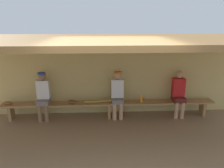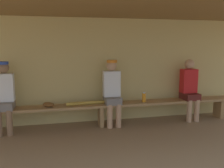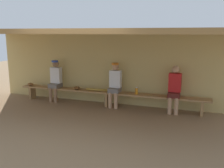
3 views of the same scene
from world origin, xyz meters
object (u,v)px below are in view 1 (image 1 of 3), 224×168
bench (109,105)px  player_shirtless_tan (117,93)px  baseball_glove_worn (8,103)px  player_in_blue (179,92)px  baseball_glove_tan (72,102)px  water_bottle_clear (141,99)px  baseball_bat (98,101)px  player_in_red (43,94)px

bench → player_shirtless_tan: (0.24, 0.00, 0.36)m
player_shirtless_tan → baseball_glove_worn: 3.04m
player_in_blue → player_shirtless_tan: bearing=180.0°
player_in_blue → player_shirtless_tan: 1.75m
baseball_glove_worn → baseball_glove_tan: bearing=22.0°
bench → water_bottle_clear: 0.93m
player_shirtless_tan → bench: bearing=-179.1°
player_in_blue → baseball_glove_worn: size_ratio=5.56×
player_shirtless_tan → baseball_bat: size_ratio=1.73×
player_in_red → player_shirtless_tan: same height
baseball_glove_tan → baseball_bat: 0.73m
player_in_blue → baseball_bat: (-2.29, -0.00, -0.24)m
player_in_blue → baseball_glove_tan: (-3.02, -0.02, -0.22)m
player_shirtless_tan → baseball_glove_worn: size_ratio=5.60×
player_in_blue → player_in_red: bearing=180.0°
bench → baseball_glove_worn: size_ratio=25.00×
player_shirtless_tan → baseball_glove_worn: player_shirtless_tan is taller
player_in_blue → player_shirtless_tan: player_shirtless_tan is taller
player_shirtless_tan → water_bottle_clear: 0.71m
player_in_blue → baseball_glove_worn: player_in_blue is taller
player_shirtless_tan → water_bottle_clear: (0.68, -0.03, -0.19)m
player_in_red → baseball_glove_worn: size_ratio=5.60×
baseball_bat → player_in_red: bearing=176.5°
player_shirtless_tan → water_bottle_clear: size_ratio=6.48×
player_in_red → player_in_blue: 3.81m
player_shirtless_tan → baseball_glove_worn: bearing=-179.6°
bench → baseball_bat: size_ratio=7.70×
baseball_bat → baseball_glove_tan: bearing=178.2°
water_bottle_clear → player_in_blue: bearing=1.7°
player_in_red → player_in_blue: (3.81, -0.00, -0.02)m
baseball_glove_worn → player_in_red: bearing=23.4°
player_in_blue → water_bottle_clear: (-1.07, -0.03, -0.17)m
player_shirtless_tan → player_in_blue: bearing=-0.0°
bench → baseball_glove_worn: bearing=-179.6°
player_shirtless_tan → baseball_bat: player_shirtless_tan is taller
player_in_red → water_bottle_clear: bearing=-0.7°
baseball_bat → player_shirtless_tan: bearing=-3.0°
player_shirtless_tan → baseball_glove_tan: (-1.27, -0.02, -0.24)m
bench → baseball_glove_worn: 2.79m
player_in_blue → baseball_glove_worn: 4.79m
player_in_red → baseball_glove_worn: (-0.97, -0.02, -0.24)m
player_in_red → baseball_bat: (1.52, -0.00, -0.25)m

